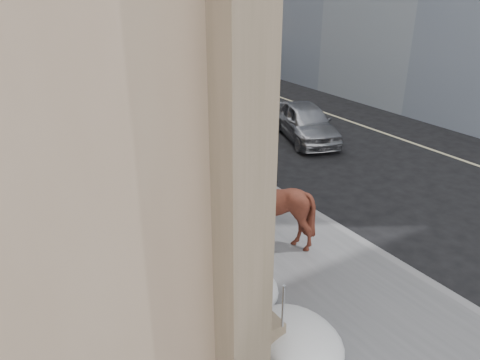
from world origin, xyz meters
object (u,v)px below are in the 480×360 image
mounted_horse_left (171,211)px  car_grey (234,69)px  mounted_horse_right (266,203)px  pedestrian (263,184)px  car_silver (306,122)px

mounted_horse_left → car_grey: mounted_horse_left is taller
mounted_horse_right → pedestrian: bearing=-124.7°
mounted_horse_right → car_grey: size_ratio=0.62×
mounted_horse_left → car_silver: 10.03m
pedestrian → car_grey: bearing=66.9°
mounted_horse_left → car_grey: size_ratio=0.57×
pedestrian → car_silver: bearing=46.1°
mounted_horse_left → pedestrian: size_ratio=1.52×
pedestrian → mounted_horse_right: bearing=-116.8°
mounted_horse_left → car_silver: size_ratio=0.55×
mounted_horse_left → pedestrian: (3.17, 0.38, -0.14)m
mounted_horse_right → car_silver: mounted_horse_right is taller
mounted_horse_right → pedestrian: (1.06, 1.64, -0.34)m
mounted_horse_right → mounted_horse_left: bearing=-32.5°
mounted_horse_left → car_grey: bearing=-101.2°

